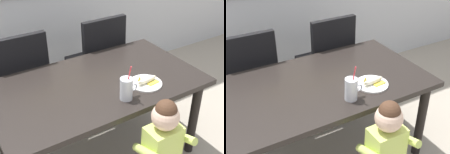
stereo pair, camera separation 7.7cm
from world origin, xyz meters
TOP-DOWN VIEW (x-y plane):
  - ground_plane at (0.00, 0.00)m, footprint 24.00×24.00m
  - dining_table at (0.00, 0.00)m, footprint 1.49×0.86m
  - dining_chair_left at (-0.37, 0.62)m, footprint 0.44×0.45m
  - dining_chair_right at (0.36, 0.61)m, footprint 0.44×0.45m
  - toddler_standing at (0.14, -0.57)m, footprint 0.33×0.24m
  - milk_cup at (0.06, -0.28)m, footprint 0.13×0.08m
  - snack_plate at (0.27, -0.21)m, footprint 0.23×0.23m
  - peeled_banana at (0.28, -0.21)m, footprint 0.17×0.11m

SIDE VIEW (x-z plane):
  - ground_plane at x=0.00m, z-range 0.00..0.00m
  - toddler_standing at x=0.14m, z-range 0.11..0.95m
  - dining_chair_left at x=-0.37m, z-range 0.06..1.02m
  - dining_chair_right at x=0.36m, z-range 0.06..1.02m
  - dining_table at x=0.00m, z-range 0.26..0.97m
  - snack_plate at x=0.27m, z-range 0.71..0.72m
  - peeled_banana at x=0.28m, z-range 0.71..0.78m
  - milk_cup at x=0.06m, z-range 0.65..0.90m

